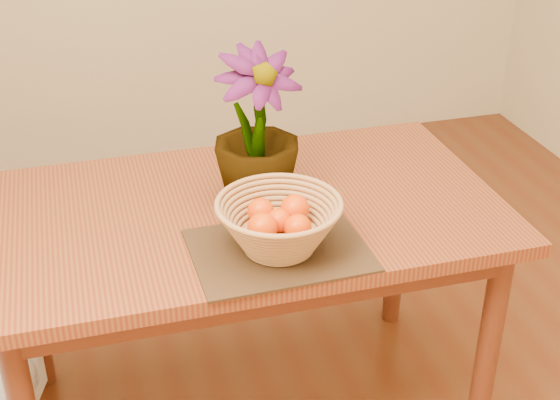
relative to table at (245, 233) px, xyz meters
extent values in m
cube|color=brown|center=(0.00, 0.00, 0.07)|extent=(1.40, 0.80, 0.04)
cube|color=#512313|center=(0.00, 0.00, 0.01)|extent=(1.28, 0.68, 0.08)
cylinder|color=#512313|center=(0.62, -0.32, -0.31)|extent=(0.06, 0.06, 0.71)
cylinder|color=#512313|center=(-0.62, 0.32, -0.31)|extent=(0.06, 0.06, 0.71)
cylinder|color=#512313|center=(0.62, 0.32, -0.31)|extent=(0.06, 0.06, 0.71)
cube|color=#362213|center=(0.03, -0.24, 0.09)|extent=(0.43, 0.33, 0.01)
cylinder|color=#B77E4C|center=(0.03, -0.24, 0.10)|extent=(0.16, 0.16, 0.01)
sphere|color=red|center=(0.03, -0.24, 0.18)|extent=(0.06, 0.06, 0.06)
sphere|color=red|center=(0.08, -0.21, 0.18)|extent=(0.07, 0.07, 0.07)
sphere|color=red|center=(0.00, -0.19, 0.18)|extent=(0.07, 0.07, 0.07)
sphere|color=red|center=(-0.02, -0.28, 0.18)|extent=(0.07, 0.07, 0.07)
sphere|color=red|center=(0.06, -0.29, 0.18)|extent=(0.07, 0.07, 0.07)
imported|color=#164D16|center=(0.05, 0.03, 0.30)|extent=(0.29, 0.29, 0.42)
camera|label=1|loc=(-0.41, -1.80, 1.14)|focal=50.00mm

